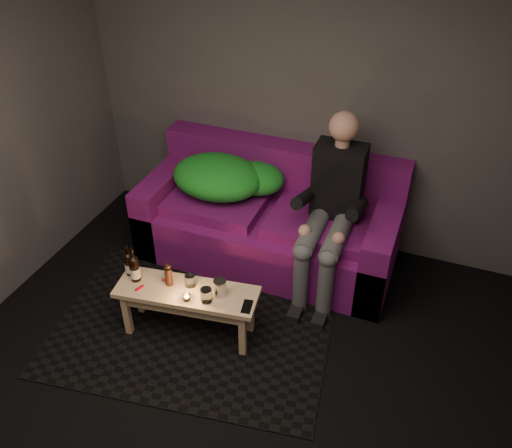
{
  "coord_description": "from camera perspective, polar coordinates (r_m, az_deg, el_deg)",
  "views": [
    {
      "loc": [
        1.04,
        -1.78,
        3.03
      ],
      "look_at": [
        -0.18,
        1.38,
        0.61
      ],
      "focal_mm": 38.0,
      "sensor_mm": 36.0,
      "label": 1
    }
  ],
  "objects": [
    {
      "name": "salt_shaker",
      "position": [
        3.96,
        -9.62,
        -5.53
      ],
      "size": [
        0.05,
        0.05,
        0.08
      ],
      "primitive_type": "cylinder",
      "rotation": [
        0.0,
        0.0,
        -0.22
      ],
      "color": "silver",
      "rests_on": "coffee_table"
    },
    {
      "name": "steel_cup",
      "position": [
        3.8,
        -3.81,
        -6.7
      ],
      "size": [
        0.11,
        0.11,
        0.13
      ],
      "primitive_type": "cylinder",
      "rotation": [
        0.0,
        0.0,
        0.19
      ],
      "color": "#AAADB1",
      "rests_on": "coffee_table"
    },
    {
      "name": "coffee_table",
      "position": [
        3.95,
        -7.25,
        -7.71
      ],
      "size": [
        1.06,
        0.46,
        0.42
      ],
      "rotation": [
        0.0,
        0.0,
        0.14
      ],
      "color": "#E4B585",
      "rests_on": "rug"
    },
    {
      "name": "beer_bottle_a",
      "position": [
        4.04,
        -13.22,
        -4.11
      ],
      "size": [
        0.06,
        0.06,
        0.26
      ],
      "color": "black",
      "rests_on": "coffee_table"
    },
    {
      "name": "green_blanket",
      "position": [
        4.6,
        -3.29,
        4.98
      ],
      "size": [
        0.94,
        0.64,
        0.32
      ],
      "color": "#16791B",
      "rests_on": "sofa"
    },
    {
      "name": "sofa",
      "position": [
        4.67,
        1.58,
        0.29
      ],
      "size": [
        2.15,
        0.97,
        0.92
      ],
      "color": "#6D0F75",
      "rests_on": "floor"
    },
    {
      "name": "beer_bottle_b",
      "position": [
        3.98,
        -12.68,
        -4.57
      ],
      "size": [
        0.07,
        0.07,
        0.29
      ],
      "color": "black",
      "rests_on": "coffee_table"
    },
    {
      "name": "person",
      "position": [
        4.18,
        7.96,
        2.0
      ],
      "size": [
        0.39,
        0.89,
        1.43
      ],
      "color": "black",
      "rests_on": "sofa"
    },
    {
      "name": "tealight",
      "position": [
        3.81,
        -7.31,
        -7.66
      ],
      "size": [
        0.06,
        0.06,
        0.04
      ],
      "color": "white",
      "rests_on": "coffee_table"
    },
    {
      "name": "rug",
      "position": [
        4.22,
        -6.59,
        -10.64
      ],
      "size": [
        2.23,
        1.75,
        0.01
      ],
      "primitive_type": "cube",
      "rotation": [
        0.0,
        0.0,
        0.14
      ],
      "color": "black",
      "rests_on": "floor"
    },
    {
      "name": "tumbler_front",
      "position": [
        3.77,
        -5.26,
        -7.47
      ],
      "size": [
        0.1,
        0.1,
        0.1
      ],
      "primitive_type": "cylinder",
      "rotation": [
        0.0,
        0.0,
        -0.21
      ],
      "color": "white",
      "rests_on": "coffee_table"
    },
    {
      "name": "floor",
      "position": [
        3.67,
        -5.46,
        -20.45
      ],
      "size": [
        4.5,
        4.5,
        0.0
      ],
      "primitive_type": "plane",
      "color": "black",
      "rests_on": "ground"
    },
    {
      "name": "pepper_mill",
      "position": [
        3.92,
        -9.19,
        -5.47
      ],
      "size": [
        0.05,
        0.05,
        0.15
      ],
      "primitive_type": "cylinder",
      "rotation": [
        0.0,
        0.0,
        -0.02
      ],
      "color": "black",
      "rests_on": "coffee_table"
    },
    {
      "name": "red_lighter",
      "position": [
        3.96,
        -12.17,
        -6.61
      ],
      "size": [
        0.04,
        0.07,
        0.01
      ],
      "primitive_type": "cube",
      "rotation": [
        0.0,
        0.0,
        -0.35
      ],
      "color": "red",
      "rests_on": "coffee_table"
    },
    {
      "name": "smartphone",
      "position": [
        3.74,
        -0.95,
        -8.68
      ],
      "size": [
        0.09,
        0.14,
        0.01
      ],
      "primitive_type": "cube",
      "rotation": [
        0.0,
        0.0,
        0.17
      ],
      "color": "black",
      "rests_on": "coffee_table"
    },
    {
      "name": "tumbler_back",
      "position": [
        3.9,
        -6.94,
        -5.91
      ],
      "size": [
        0.08,
        0.08,
        0.09
      ],
      "primitive_type": "cylinder",
      "rotation": [
        0.0,
        0.0,
        0.04
      ],
      "color": "white",
      "rests_on": "coffee_table"
    },
    {
      "name": "room",
      "position": [
        2.84,
        -3.21,
        6.25
      ],
      "size": [
        4.5,
        4.5,
        4.5
      ],
      "color": "silver",
      "rests_on": "ground"
    }
  ]
}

